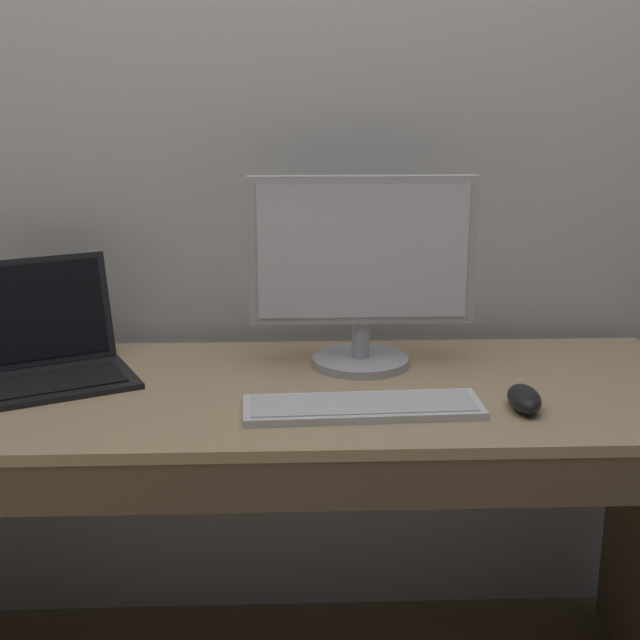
# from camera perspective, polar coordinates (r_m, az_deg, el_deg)

# --- Properties ---
(desk) EXTENTS (1.66, 0.62, 0.73)m
(desk) POSITION_cam_1_polar(r_m,az_deg,el_deg) (1.87, -1.93, -11.11)
(desk) COLOR tan
(desk) RESTS_ON ground
(laptop_black) EXTENTS (0.39, 0.38, 0.23)m
(laptop_black) POSITION_cam_1_polar(r_m,az_deg,el_deg) (1.92, -16.91, -1.77)
(laptop_black) COLOR black
(laptop_black) RESTS_ON desk
(external_monitor) EXTENTS (0.47, 0.21, 0.41)m
(external_monitor) POSITION_cam_1_polar(r_m,az_deg,el_deg) (1.86, 2.75, 3.21)
(external_monitor) COLOR #B7B7BC
(external_monitor) RESTS_ON desk
(wired_keyboard) EXTENTS (0.45, 0.15, 0.02)m
(wired_keyboard) POSITION_cam_1_polar(r_m,az_deg,el_deg) (1.67, 2.80, -5.58)
(wired_keyboard) COLOR white
(wired_keyboard) RESTS_ON desk
(computer_mouse) EXTENTS (0.07, 0.12, 0.04)m
(computer_mouse) POSITION_cam_1_polar(r_m,az_deg,el_deg) (1.72, 13.00, -4.94)
(computer_mouse) COLOR black
(computer_mouse) RESTS_ON desk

